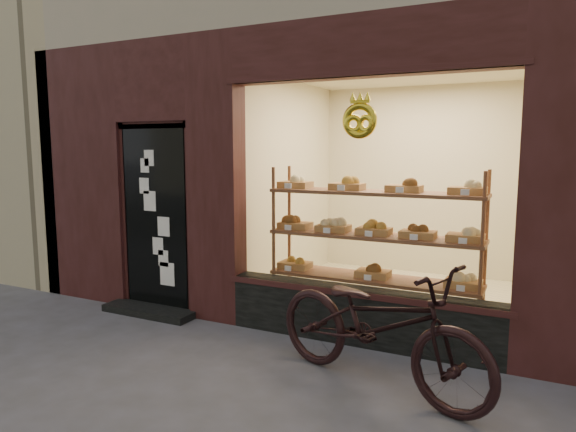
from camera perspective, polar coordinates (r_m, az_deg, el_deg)
The scene contains 2 objects.
display_shelf at distance 5.40m, azimuth 9.49°, elevation -3.53°, with size 2.20×0.45×1.70m.
bicycle at distance 4.20m, azimuth 9.92°, elevation -11.77°, with size 0.69×1.98×1.04m, color black.
Camera 1 is at (1.96, -2.53, 1.90)m, focal length 32.00 mm.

